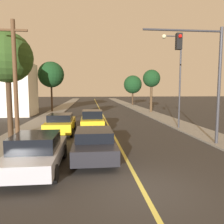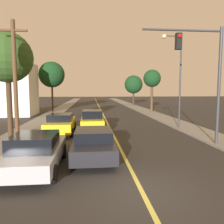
{
  "view_description": "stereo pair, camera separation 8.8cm",
  "coord_description": "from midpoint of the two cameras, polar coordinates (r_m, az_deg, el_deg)",
  "views": [
    {
      "loc": [
        -1.72,
        -6.75,
        3.31
      ],
      "look_at": [
        0.0,
        9.94,
        1.6
      ],
      "focal_mm": 35.0,
      "sensor_mm": 36.0,
      "label": 1
    },
    {
      "loc": [
        -1.63,
        -6.76,
        3.31
      ],
      "look_at": [
        0.0,
        9.94,
        1.6
      ],
      "focal_mm": 35.0,
      "sensor_mm": 36.0,
      "label": 2
    }
  ],
  "objects": [
    {
      "name": "streetlamp_right",
      "position": [
        19.06,
        16.57,
        10.6
      ],
      "size": [
        1.7,
        0.36,
        7.68
      ],
      "color": "#333338",
      "rests_on": "ground"
    },
    {
      "name": "utility_pole_left",
      "position": [
        14.09,
        -23.81,
        7.62
      ],
      "size": [
        1.6,
        0.24,
        7.19
      ],
      "color": "#513823",
      "rests_on": "ground"
    },
    {
      "name": "domed_building_left",
      "position": [
        30.93,
        -24.15,
        8.25
      ],
      "size": [
        4.93,
        4.93,
        10.09
      ],
      "color": "silver",
      "rests_on": "ground"
    },
    {
      "name": "car_outer_lane_second",
      "position": [
        17.02,
        -13.07,
        -2.88
      ],
      "size": [
        2.03,
        4.71,
        1.51
      ],
      "color": "gold",
      "rests_on": "ground"
    },
    {
      "name": "car_near_lane_front",
      "position": [
        10.83,
        -4.65,
        -7.97
      ],
      "size": [
        2.06,
        4.78,
        1.41
      ],
      "color": "black",
      "rests_on": "ground"
    },
    {
      "name": "tree_right_near",
      "position": [
        32.13,
        10.51,
        8.48
      ],
      "size": [
        2.48,
        2.48,
        6.07
      ],
      "color": "#4C3823",
      "rests_on": "ground"
    },
    {
      "name": "ground_plane",
      "position": [
        7.7,
        8.0,
        -19.68
      ],
      "size": [
        200.0,
        200.0,
        0.0
      ],
      "primitive_type": "plane",
      "color": "#2D2B28"
    },
    {
      "name": "tree_right_far",
      "position": [
        46.76,
        5.69,
        7.16
      ],
      "size": [
        3.81,
        3.81,
        6.24
      ],
      "color": "#3D2B1C",
      "rests_on": "ground"
    },
    {
      "name": "sidewalk_left",
      "position": [
        43.17,
        -12.22,
        1.36
      ],
      "size": [
        2.5,
        80.0,
        0.12
      ],
      "color": "gray",
      "rests_on": "ground"
    },
    {
      "name": "tree_left_near",
      "position": [
        16.21,
        -25.53,
        12.58
      ],
      "size": [
        3.29,
        3.29,
        6.94
      ],
      "color": "#3D2B1C",
      "rests_on": "ground"
    },
    {
      "name": "sidewalk_right",
      "position": [
        43.68,
        5.47,
        1.52
      ],
      "size": [
        2.5,
        80.0,
        0.12
      ],
      "color": "gray",
      "rests_on": "ground"
    },
    {
      "name": "road_surface",
      "position": [
        42.91,
        -3.32,
        1.39
      ],
      "size": [
        10.86,
        80.0,
        0.01
      ],
      "color": "#2D2B28",
      "rests_on": "ground"
    },
    {
      "name": "traffic_signal_mast",
      "position": [
        13.83,
        22.92,
        10.95
      ],
      "size": [
        4.68,
        0.42,
        6.75
      ],
      "color": "#333338",
      "rests_on": "ground"
    },
    {
      "name": "car_near_lane_second",
      "position": [
        17.53,
        -5.02,
        -2.25
      ],
      "size": [
        1.86,
        4.23,
        1.7
      ],
      "color": "gold",
      "rests_on": "ground"
    },
    {
      "name": "tree_left_far",
      "position": [
        33.93,
        -15.39,
        9.38
      ],
      "size": [
        3.8,
        3.8,
        7.34
      ],
      "color": "#3D2B1C",
      "rests_on": "ground"
    },
    {
      "name": "car_outer_lane_front",
      "position": [
        9.64,
        -19.06,
        -9.73
      ],
      "size": [
        2.07,
        4.57,
        1.52
      ],
      "color": "#A5A8B2",
      "rests_on": "ground"
    }
  ]
}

